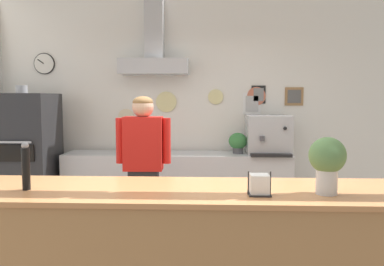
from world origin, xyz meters
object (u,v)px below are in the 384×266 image
(pepper_grinder, at_px, (26,166))
(basil_vase, at_px, (327,162))
(pizza_oven, at_px, (24,159))
(shop_worker, at_px, (144,172))
(potted_rosemary, at_px, (238,142))
(espresso_machine, at_px, (268,135))
(napkin_holder, at_px, (259,185))
(potted_oregano, at_px, (128,141))

(pepper_grinder, bearing_deg, basil_vase, -0.99)
(pizza_oven, xyz_separation_m, shop_worker, (1.68, -1.04, 0.06))
(potted_rosemary, bearing_deg, pepper_grinder, -118.23)
(basil_vase, bearing_deg, pizza_oven, 140.03)
(shop_worker, height_order, espresso_machine, shop_worker)
(pepper_grinder, bearing_deg, shop_worker, 71.78)
(pizza_oven, xyz_separation_m, napkin_holder, (2.60, -2.54, 0.27))
(potted_rosemary, height_order, napkin_holder, napkin_holder)
(espresso_machine, xyz_separation_m, potted_oregano, (-1.81, -0.00, -0.09))
(napkin_holder, bearing_deg, potted_oregano, 115.77)
(pizza_oven, distance_m, shop_worker, 1.98)
(espresso_machine, distance_m, potted_oregano, 1.81)
(napkin_holder, relative_size, pepper_grinder, 0.47)
(basil_vase, bearing_deg, shop_worker, 131.80)
(potted_rosemary, xyz_separation_m, basil_vase, (0.30, -2.78, 0.20))
(pizza_oven, distance_m, napkin_holder, 3.64)
(pizza_oven, xyz_separation_m, pepper_grinder, (1.21, -2.47, 0.36))
(potted_oregano, relative_size, basil_vase, 0.82)
(shop_worker, relative_size, napkin_holder, 11.92)
(pizza_oven, distance_m, pepper_grinder, 2.78)
(shop_worker, xyz_separation_m, pepper_grinder, (-0.47, -1.43, 0.30))
(pizza_oven, xyz_separation_m, potted_rosemary, (2.69, 0.27, 0.20))
(potted_oregano, relative_size, pepper_grinder, 0.93)
(pizza_oven, xyz_separation_m, potted_oregano, (1.26, 0.24, 0.21))
(pizza_oven, distance_m, potted_oregano, 1.30)
(pizza_oven, xyz_separation_m, basil_vase, (2.99, -2.51, 0.40))
(napkin_holder, bearing_deg, pepper_grinder, 177.30)
(pizza_oven, bearing_deg, shop_worker, -31.81)
(pizza_oven, bearing_deg, potted_rosemary, 5.84)
(potted_oregano, bearing_deg, basil_vase, -57.75)
(pizza_oven, height_order, pepper_grinder, pizza_oven)
(shop_worker, relative_size, potted_rosemary, 6.07)
(potted_rosemary, xyz_separation_m, pepper_grinder, (-1.48, -2.75, 0.15))
(shop_worker, xyz_separation_m, basil_vase, (1.31, -1.46, 0.34))
(shop_worker, height_order, pepper_grinder, shop_worker)
(potted_oregano, height_order, pepper_grinder, pepper_grinder)
(potted_oregano, distance_m, basil_vase, 3.25)
(potted_oregano, bearing_deg, pizza_oven, -169.42)
(napkin_holder, bearing_deg, espresso_machine, 80.43)
(pizza_oven, height_order, napkin_holder, pizza_oven)
(potted_oregano, height_order, potted_rosemary, potted_oregano)
(potted_oregano, height_order, basil_vase, basil_vase)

